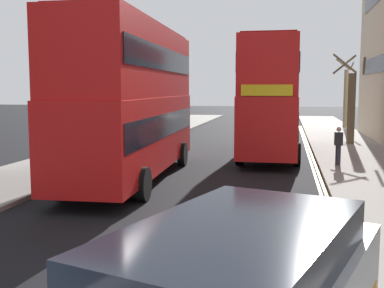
# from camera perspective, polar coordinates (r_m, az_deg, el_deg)

# --- Properties ---
(sidewalk_right) EXTENTS (4.00, 80.00, 0.14)m
(sidewalk_right) POSITION_cam_1_polar(r_m,az_deg,el_deg) (18.77, 21.47, -3.93)
(sidewalk_right) COLOR gray
(sidewalk_right) RESTS_ON ground
(sidewalk_left) EXTENTS (4.00, 80.00, 0.14)m
(sidewalk_left) POSITION_cam_1_polar(r_m,az_deg,el_deg) (20.81, -16.49, -2.75)
(sidewalk_left) COLOR gray
(sidewalk_left) RESTS_ON ground
(kerb_line_outer) EXTENTS (0.10, 56.00, 0.01)m
(kerb_line_outer) POSITION_cam_1_polar(r_m,az_deg,el_deg) (16.56, 15.50, -5.31)
(kerb_line_outer) COLOR yellow
(kerb_line_outer) RESTS_ON ground
(kerb_line_inner) EXTENTS (0.10, 56.00, 0.01)m
(kerb_line_inner) POSITION_cam_1_polar(r_m,az_deg,el_deg) (16.55, 14.94, -5.30)
(kerb_line_inner) COLOR yellow
(kerb_line_inner) RESTS_ON ground
(double_decker_bus_away) EXTENTS (3.09, 10.89, 5.64)m
(double_decker_bus_away) POSITION_cam_1_polar(r_m,az_deg,el_deg) (17.67, -7.09, 5.50)
(double_decker_bus_away) COLOR red
(double_decker_bus_away) RESTS_ON ground
(double_decker_bus_oncoming) EXTENTS (2.88, 10.83, 5.64)m
(double_decker_bus_oncoming) POSITION_cam_1_polar(r_m,az_deg,el_deg) (24.37, 9.51, 5.75)
(double_decker_bus_oncoming) COLOR red
(double_decker_bus_oncoming) RESTS_ON ground
(pedestrian_far) EXTENTS (0.34, 0.22, 1.62)m
(pedestrian_far) POSITION_cam_1_polar(r_m,az_deg,el_deg) (21.06, 17.01, -0.14)
(pedestrian_far) COLOR #2D2D38
(pedestrian_far) RESTS_ON sidewalk_right
(street_tree_near) EXTENTS (1.91, 2.29, 5.23)m
(street_tree_near) POSITION_cam_1_polar(r_m,az_deg,el_deg) (29.52, 18.40, 4.44)
(street_tree_near) COLOR #6B6047
(street_tree_near) RESTS_ON sidewalk_right
(street_tree_mid) EXTENTS (1.48, 1.63, 5.68)m
(street_tree_mid) POSITION_cam_1_polar(r_m,az_deg,el_deg) (42.03, 17.81, 5.46)
(street_tree_mid) COLOR #6B6047
(street_tree_mid) RESTS_ON sidewalk_right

